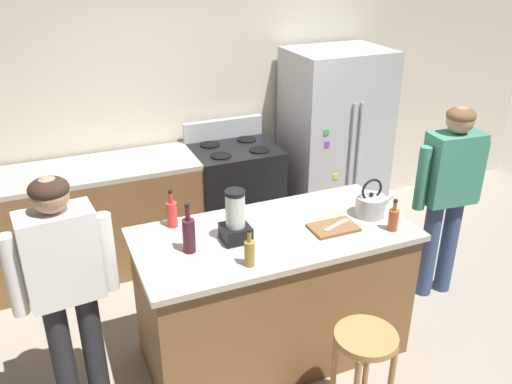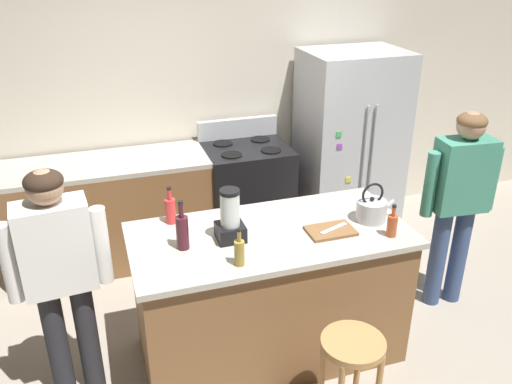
# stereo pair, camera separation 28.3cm
# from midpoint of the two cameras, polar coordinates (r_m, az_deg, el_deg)

# --- Properties ---
(ground_plane) EXTENTS (14.00, 14.00, 0.00)m
(ground_plane) POSITION_cam_midpoint_polar(r_m,az_deg,el_deg) (3.97, 3.52, -16.46)
(ground_plane) COLOR #9E9384
(back_wall) EXTENTS (8.00, 0.10, 2.70)m
(back_wall) POSITION_cam_midpoint_polar(r_m,az_deg,el_deg) (5.00, -4.27, 10.23)
(back_wall) COLOR beige
(back_wall) RESTS_ON ground_plane
(kitchen_island) EXTENTS (1.78, 0.86, 0.96)m
(kitchen_island) POSITION_cam_midpoint_polar(r_m,az_deg,el_deg) (3.67, 3.72, -10.85)
(kitchen_island) COLOR brown
(kitchen_island) RESTS_ON ground_plane
(back_counter_run) EXTENTS (2.00, 0.64, 0.96)m
(back_counter_run) POSITION_cam_midpoint_polar(r_m,az_deg,el_deg) (4.82, -12.04, -2.00)
(back_counter_run) COLOR brown
(back_counter_run) RESTS_ON ground_plane
(refrigerator) EXTENTS (0.90, 0.73, 1.76)m
(refrigerator) POSITION_cam_midpoint_polar(r_m,az_deg,el_deg) (5.21, 11.45, 4.97)
(refrigerator) COLOR #B7BABF
(refrigerator) RESTS_ON ground_plane
(stove_range) EXTENTS (0.76, 0.65, 1.14)m
(stove_range) POSITION_cam_midpoint_polar(r_m,az_deg,el_deg) (4.99, 0.63, -0.27)
(stove_range) COLOR black
(stove_range) RESTS_ON ground_plane
(person_by_island_left) EXTENTS (0.60, 0.26, 1.55)m
(person_by_island_left) POSITION_cam_midpoint_polar(r_m,az_deg,el_deg) (3.25, -17.88, -7.78)
(person_by_island_left) COLOR #26262B
(person_by_island_left) RESTS_ON ground_plane
(person_by_sink_right) EXTENTS (0.60, 0.26, 1.57)m
(person_by_sink_right) POSITION_cam_midpoint_polar(r_m,az_deg,el_deg) (4.26, 22.63, -0.18)
(person_by_sink_right) COLOR #384C7A
(person_by_sink_right) RESTS_ON ground_plane
(bar_stool) EXTENTS (0.36, 0.36, 0.65)m
(bar_stool) POSITION_cam_midpoint_polar(r_m,az_deg,el_deg) (3.20, 12.75, -17.22)
(bar_stool) COLOR #B7844C
(bar_stool) RESTS_ON ground_plane
(blender_appliance) EXTENTS (0.17, 0.17, 0.34)m
(blender_appliance) POSITION_cam_midpoint_polar(r_m,az_deg,el_deg) (3.27, -0.31, -2.90)
(blender_appliance) COLOR black
(blender_appliance) RESTS_ON kitchen_island
(bottle_soda) EXTENTS (0.07, 0.07, 0.26)m
(bottle_soda) POSITION_cam_midpoint_polar(r_m,az_deg,el_deg) (3.50, -6.81, -1.95)
(bottle_soda) COLOR red
(bottle_soda) RESTS_ON kitchen_island
(bottle_vinegar) EXTENTS (0.06, 0.06, 0.24)m
(bottle_vinegar) POSITION_cam_midpoint_polar(r_m,az_deg,el_deg) (3.04, 0.89, -6.44)
(bottle_vinegar) COLOR olive
(bottle_vinegar) RESTS_ON kitchen_island
(bottle_wine) EXTENTS (0.08, 0.08, 0.32)m
(bottle_wine) POSITION_cam_midpoint_polar(r_m,az_deg,el_deg) (3.20, -5.34, -4.23)
(bottle_wine) COLOR #471923
(bottle_wine) RESTS_ON kitchen_island
(bottle_cooking_sauce) EXTENTS (0.06, 0.06, 0.22)m
(bottle_cooking_sauce) POSITION_cam_midpoint_polar(r_m,az_deg,el_deg) (3.47, 16.58, -3.41)
(bottle_cooking_sauce) COLOR #B24C26
(bottle_cooking_sauce) RESTS_ON kitchen_island
(tea_kettle) EXTENTS (0.28, 0.20, 0.27)m
(tea_kettle) POSITION_cam_midpoint_polar(r_m,az_deg,el_deg) (3.63, 14.39, -1.84)
(tea_kettle) COLOR #B7BABF
(tea_kettle) RESTS_ON kitchen_island
(cutting_board) EXTENTS (0.30, 0.20, 0.02)m
(cutting_board) POSITION_cam_midpoint_polar(r_m,az_deg,el_deg) (3.46, 10.29, -4.13)
(cutting_board) COLOR brown
(cutting_board) RESTS_ON kitchen_island
(chef_knife) EXTENTS (0.22, 0.10, 0.01)m
(chef_knife) POSITION_cam_midpoint_polar(r_m,az_deg,el_deg) (3.46, 10.60, -3.89)
(chef_knife) COLOR #B7BABF
(chef_knife) RESTS_ON cutting_board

